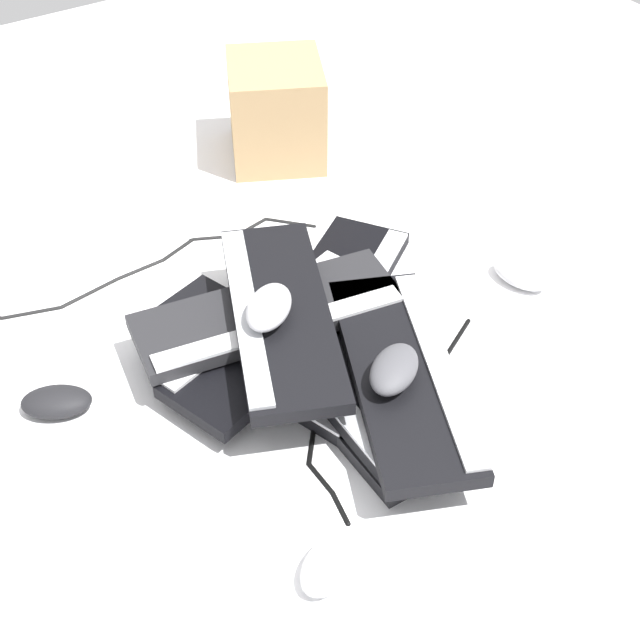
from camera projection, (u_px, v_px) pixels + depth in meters
ground_plane at (311, 373)px, 1.46m from camera, size 3.20×3.20×0.00m
keyboard_0 at (349, 386)px, 1.42m from camera, size 0.44×0.16×0.03m
keyboard_1 at (332, 297)px, 1.58m from camera, size 0.37×0.45×0.03m
keyboard_2 at (266, 355)px, 1.47m from camera, size 0.46×0.28×0.03m
keyboard_3 at (282, 336)px, 1.46m from camera, size 0.28×0.46×0.03m
keyboard_4 at (349, 374)px, 1.39m from camera, size 0.45×0.17×0.03m
keyboard_5 at (269, 313)px, 1.46m from camera, size 0.22×0.46×0.03m
keyboard_6 at (279, 314)px, 1.41m from camera, size 0.46×0.31×0.03m
keyboard_7 at (404, 373)px, 1.35m from camera, size 0.46×0.31×0.03m
mouse_0 at (56, 402)px, 1.38m from camera, size 0.11×0.13×0.04m
mouse_1 at (521, 274)px, 1.62m from camera, size 0.12×0.09×0.04m
mouse_2 at (269, 307)px, 1.37m from camera, size 0.12×0.13×0.04m
mouse_3 at (394, 369)px, 1.31m from camera, size 0.12×0.13×0.04m
mouse_4 at (331, 563)px, 1.17m from camera, size 0.11×0.13×0.04m
mouse_5 at (347, 298)px, 1.52m from camera, size 0.12×0.12×0.04m
cable_0 at (381, 406)px, 1.40m from camera, size 0.24×0.42×0.01m
cable_1 at (130, 267)px, 1.66m from camera, size 0.23×0.67×0.01m
cardboard_box at (276, 110)px, 1.89m from camera, size 0.28×0.27×0.21m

